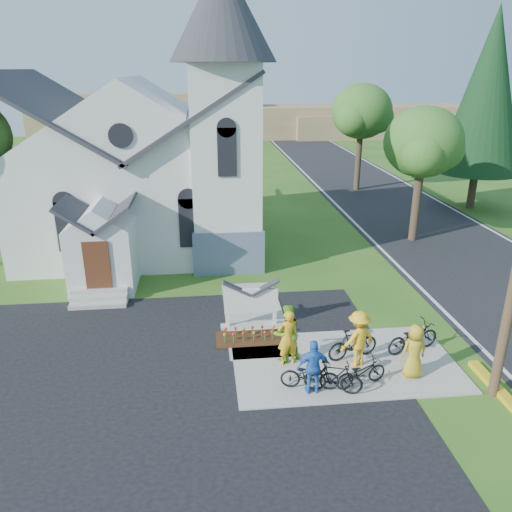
{
  "coord_description": "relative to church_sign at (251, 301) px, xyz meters",
  "views": [
    {
      "loc": [
        -2.75,
        -12.69,
        8.77
      ],
      "look_at": [
        -0.83,
        5.0,
        2.05
      ],
      "focal_mm": 35.0,
      "sensor_mm": 36.0,
      "label": 1
    }
  ],
  "objects": [
    {
      "name": "ground",
      "position": [
        1.2,
        -3.2,
        -1.03
      ],
      "size": [
        120.0,
        120.0,
        0.0
      ],
      "primitive_type": "plane",
      "color": "#325E1B",
      "rests_on": "ground"
    },
    {
      "name": "parking_lot",
      "position": [
        -5.8,
        -5.2,
        -1.02
      ],
      "size": [
        20.0,
        16.0,
        0.02
      ],
      "primitive_type": "cube",
      "color": "black",
      "rests_on": "ground"
    },
    {
      "name": "road",
      "position": [
        11.2,
        11.8,
        -1.02
      ],
      "size": [
        8.0,
        90.0,
        0.02
      ],
      "primitive_type": "cube",
      "color": "black",
      "rests_on": "ground"
    },
    {
      "name": "sidewalk",
      "position": [
        2.7,
        -2.7,
        -1.0
      ],
      "size": [
        7.0,
        4.0,
        0.05
      ],
      "primitive_type": "cube",
      "color": "gray",
      "rests_on": "ground"
    },
    {
      "name": "church",
      "position": [
        -4.28,
        9.28,
        4.22
      ],
      "size": [
        12.35,
        12.0,
        13.0
      ],
      "color": "silver",
      "rests_on": "ground"
    },
    {
      "name": "church_sign",
      "position": [
        0.0,
        0.0,
        0.0
      ],
      "size": [
        2.2,
        0.4,
        1.7
      ],
      "color": "gray",
      "rests_on": "ground"
    },
    {
      "name": "flower_bed",
      "position": [
        0.0,
        -0.9,
        -0.99
      ],
      "size": [
        2.6,
        1.1,
        0.07
      ],
      "primitive_type": "cube",
      "color": "#39210F",
      "rests_on": "ground"
    },
    {
      "name": "tree_road_near",
      "position": [
        9.7,
        8.8,
        4.18
      ],
      "size": [
        4.0,
        4.0,
        7.05
      ],
      "color": "#37281E",
      "rests_on": "ground"
    },
    {
      "name": "tree_road_mid",
      "position": [
        10.2,
        20.8,
        4.75
      ],
      "size": [
        4.4,
        4.4,
        7.8
      ],
      "color": "#37281E",
      "rests_on": "ground"
    },
    {
      "name": "conifer",
      "position": [
        16.2,
        14.8,
        6.36
      ],
      "size": [
        5.2,
        5.2,
        12.4
      ],
      "color": "#37281E",
      "rests_on": "ground"
    },
    {
      "name": "distant_hills",
      "position": [
        4.56,
        53.13,
        1.15
      ],
      "size": [
        61.0,
        10.0,
        5.6
      ],
      "color": "olive",
      "rests_on": "ground"
    },
    {
      "name": "cyclist_0",
      "position": [
        0.88,
        -2.55,
        -0.06
      ],
      "size": [
        0.75,
        0.57,
        1.84
      ],
      "primitive_type": "imported",
      "rotation": [
        0.0,
        0.0,
        3.35
      ],
      "color": "gold",
      "rests_on": "sidewalk"
    },
    {
      "name": "bike_0",
      "position": [
        1.31,
        -3.92,
        -0.53
      ],
      "size": [
        1.79,
        0.93,
        0.9
      ],
      "primitive_type": "imported",
      "rotation": [
        0.0,
        0.0,
        1.36
      ],
      "color": "black",
      "rests_on": "sidewalk"
    },
    {
      "name": "cyclist_1",
      "position": [
        0.89,
        -2.32,
        -0.02
      ],
      "size": [
        1.12,
        1.01,
        1.9
      ],
      "primitive_type": "imported",
      "rotation": [
        0.0,
        0.0,
        3.51
      ],
      "color": "#62B722",
      "rests_on": "sidewalk"
    },
    {
      "name": "bike_1",
      "position": [
        1.93,
        -4.18,
        -0.47
      ],
      "size": [
        1.74,
        0.95,
        1.01
      ],
      "primitive_type": "imported",
      "rotation": [
        0.0,
        0.0,
        1.27
      ],
      "color": "black",
      "rests_on": "sidewalk"
    },
    {
      "name": "cyclist_2",
      "position": [
        1.36,
        -4.11,
        -0.14
      ],
      "size": [
        1.0,
        0.47,
        1.67
      ],
      "primitive_type": "imported",
      "rotation": [
        0.0,
        0.0,
        3.21
      ],
      "color": "blue",
      "rests_on": "sidewalk"
    },
    {
      "name": "bike_2",
      "position": [
        2.82,
        -3.93,
        -0.54
      ],
      "size": [
        1.75,
        1.03,
        0.87
      ],
      "primitive_type": "imported",
      "rotation": [
        0.0,
        0.0,
        1.87
      ],
      "color": "black",
      "rests_on": "sidewalk"
    },
    {
      "name": "cyclist_3",
      "position": [
        3.03,
        -2.85,
        -0.06
      ],
      "size": [
        1.35,
        1.05,
        1.83
      ],
      "primitive_type": "imported",
      "rotation": [
        0.0,
        0.0,
        3.5
      ],
      "color": "yellow",
      "rests_on": "sidewalk"
    },
    {
      "name": "bike_3",
      "position": [
        3.01,
        -2.48,
        -0.45
      ],
      "size": [
        1.83,
        0.92,
        1.06
      ],
      "primitive_type": "imported",
      "rotation": [
        0.0,
        0.0,
        1.82
      ],
      "color": "black",
      "rests_on": "sidewalk"
    },
    {
      "name": "cyclist_4",
      "position": [
        4.5,
        -3.63,
        -0.12
      ],
      "size": [
        0.91,
        0.66,
        1.72
      ],
      "primitive_type": "imported",
      "rotation": [
        0.0,
        0.0,
        3.29
      ],
      "color": "gold",
      "rests_on": "sidewalk"
    },
    {
      "name": "bike_4",
      "position": [
        5.07,
        -2.27,
        -0.47
      ],
      "size": [
        2.05,
        1.21,
        1.02
      ],
      "primitive_type": "imported",
      "rotation": [
        0.0,
        0.0,
        1.87
      ],
      "color": "black",
      "rests_on": "sidewalk"
    }
  ]
}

